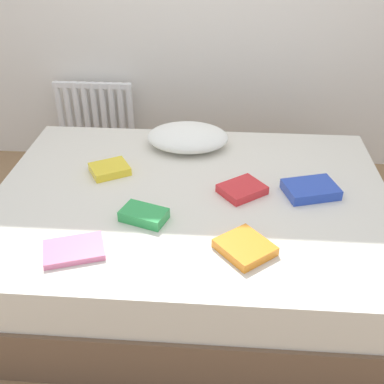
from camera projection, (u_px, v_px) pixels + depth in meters
name	position (u px, v px, depth m)	size (l,w,h in m)	color
ground_plane	(191.00, 270.00, 2.58)	(8.00, 8.00, 0.00)	#93704C
bed	(191.00, 235.00, 2.45)	(2.00, 1.50, 0.50)	brown
radiator	(95.00, 115.00, 3.43)	(0.57, 0.04, 0.50)	white
pillow	(188.00, 137.00, 2.71)	(0.47, 0.36, 0.12)	white
textbook_orange	(245.00, 247.00, 1.93)	(0.21, 0.19, 0.04)	orange
textbook_blue	(311.00, 189.00, 2.30)	(0.25, 0.18, 0.05)	#2847B7
textbook_red	(242.00, 189.00, 2.31)	(0.20, 0.17, 0.04)	red
textbook_green	(144.00, 215.00, 2.12)	(0.20, 0.12, 0.05)	green
textbook_yellow	(110.00, 169.00, 2.48)	(0.19, 0.16, 0.04)	yellow
textbook_pink	(74.00, 250.00, 1.93)	(0.24, 0.17, 0.03)	pink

